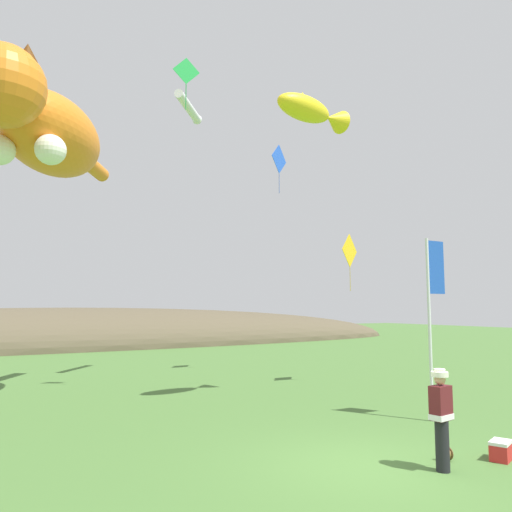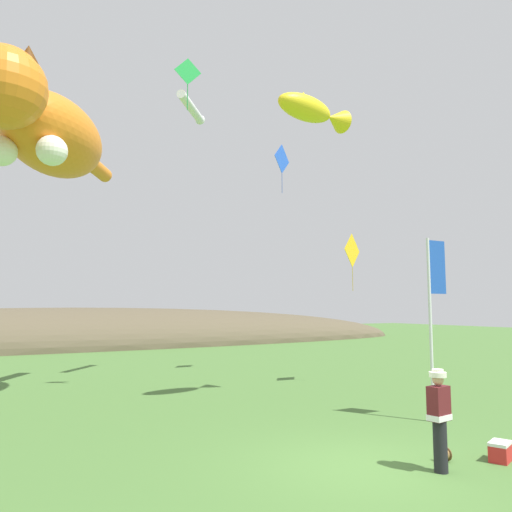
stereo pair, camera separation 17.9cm
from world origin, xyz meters
The scene contains 12 objects.
ground_plane centered at (0.00, 0.00, 0.00)m, with size 120.00×120.00×0.00m, color #477033.
distant_hill_ridge centered at (0.00, 31.82, 0.00)m, with size 61.19×11.45×5.67m.
festival_attendant centered at (1.00, -0.83, 0.95)m, with size 0.45×0.32×1.77m.
kite_spool centered at (1.55, -0.43, 0.13)m, with size 0.16×0.26×0.26m.
picnic_cooler centered at (2.48, -0.94, 0.18)m, with size 0.58×0.48×0.36m.
festival_banner_pole centered at (4.13, 1.93, 3.06)m, with size 0.66×0.08×4.67m.
kite_giant_cat centered at (-4.71, 8.28, 8.06)m, with size 5.25×7.98×2.71m.
kite_fish_windsock centered at (2.61, 5.07, 8.97)m, with size 2.97×1.34×0.89m.
kite_tube_streamer centered at (1.35, 11.99, 11.28)m, with size 2.09×2.48×0.44m.
kite_diamond_gold centered at (6.22, 7.57, 5.01)m, with size 1.19×0.55×2.19m.
kite_diamond_blue centered at (5.45, 11.31, 9.48)m, with size 1.18×0.66×2.24m.
kite_diamond_green centered at (-0.34, 8.13, 10.82)m, with size 0.92×0.17×1.83m.
Camera 1 is at (-6.41, -7.04, 2.88)m, focal length 35.00 mm.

